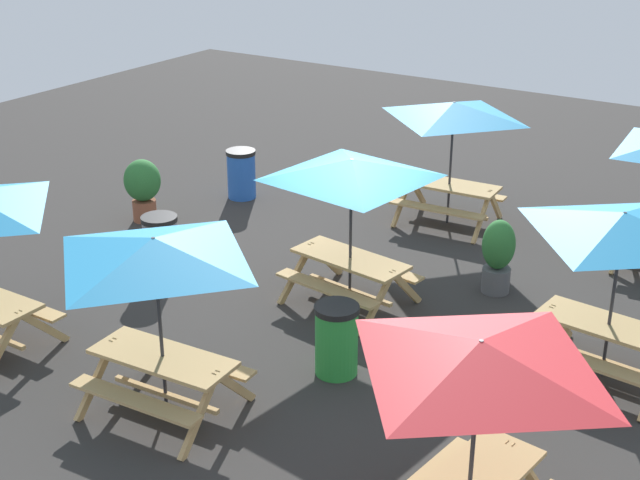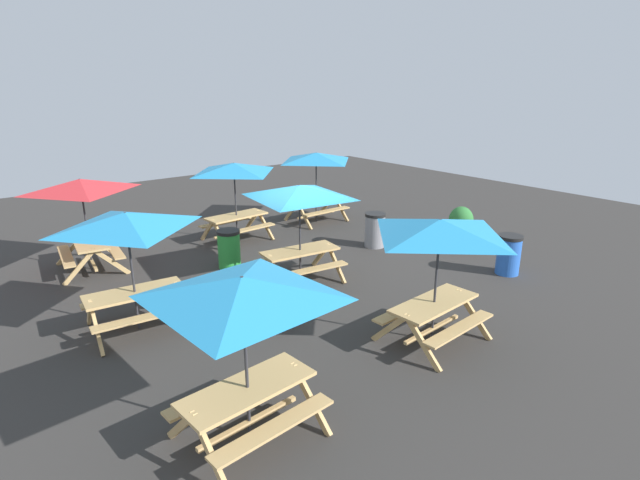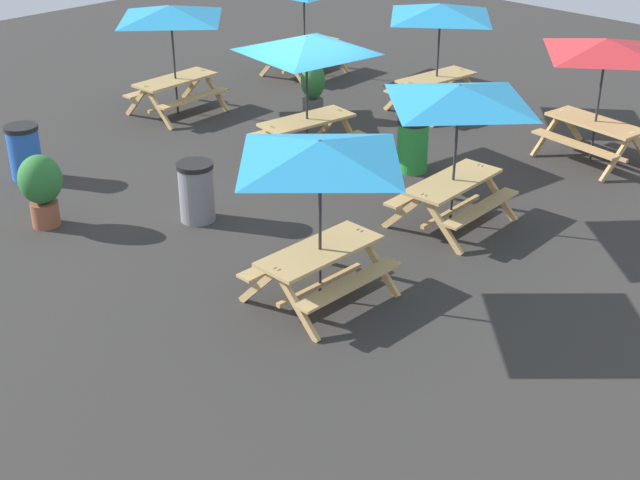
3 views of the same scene
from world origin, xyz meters
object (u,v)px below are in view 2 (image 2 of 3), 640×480
at_px(picnic_table_5, 243,300).
at_px(potted_plant_1, 461,224).
at_px(trash_bin_blue, 509,254).
at_px(picnic_table_4, 439,237).
at_px(picnic_table_1, 316,162).
at_px(picnic_table_2, 234,174).
at_px(trash_bin_gray, 375,230).
at_px(picnic_table_0, 81,192).
at_px(picnic_table_3, 299,199).
at_px(picnic_table_6, 127,229).
at_px(potted_plant_0, 277,295).
at_px(trash_bin_green, 229,249).

height_order(picnic_table_5, potted_plant_1, picnic_table_5).
bearing_deg(trash_bin_blue, picnic_table_4, 13.43).
relative_size(picnic_table_1, picnic_table_2, 1.00).
xyz_separation_m(picnic_table_4, potted_plant_1, (-4.83, -2.95, -1.30)).
bearing_deg(potted_plant_1, trash_bin_gray, -40.32).
xyz_separation_m(trash_bin_gray, potted_plant_1, (-1.83, 1.56, 0.19)).
relative_size(picnic_table_0, picnic_table_3, 0.83).
bearing_deg(picnic_table_2, trash_bin_blue, 116.99).
distance_m(picnic_table_1, trash_bin_blue, 6.90).
xyz_separation_m(picnic_table_1, trash_bin_blue, (-0.67, 6.70, -1.49)).
bearing_deg(potted_plant_1, picnic_table_3, -9.76).
xyz_separation_m(picnic_table_2, picnic_table_4, (0.26, 7.50, 0.00)).
relative_size(picnic_table_2, trash_bin_gray, 2.38).
xyz_separation_m(picnic_table_5, potted_plant_1, (-8.79, -3.10, -1.30)).
distance_m(picnic_table_2, trash_bin_gray, 4.33).
distance_m(picnic_table_3, picnic_table_6, 3.86).
bearing_deg(potted_plant_0, picnic_table_2, -112.04).
bearing_deg(picnic_table_3, picnic_table_5, 53.92).
height_order(picnic_table_1, picnic_table_6, same).
relative_size(trash_bin_blue, potted_plant_1, 0.83).
distance_m(picnic_table_0, trash_bin_green, 3.75).
height_order(trash_bin_gray, potted_plant_1, potted_plant_1).
xyz_separation_m(picnic_table_5, picnic_table_6, (0.07, -3.97, 0.00)).
bearing_deg(picnic_table_1, picnic_table_5, 46.72).
relative_size(picnic_table_3, trash_bin_blue, 2.86).
height_order(picnic_table_2, picnic_table_4, same).
distance_m(picnic_table_3, picnic_table_5, 5.48).
height_order(picnic_table_4, picnic_table_5, same).
height_order(picnic_table_5, trash_bin_gray, picnic_table_5).
relative_size(picnic_table_1, picnic_table_4, 1.00).
bearing_deg(trash_bin_green, potted_plant_1, 155.50).
xyz_separation_m(picnic_table_1, picnic_table_3, (3.55, 3.86, 0.00)).
height_order(trash_bin_gray, trash_bin_green, same).
xyz_separation_m(picnic_table_3, potted_plant_1, (-4.99, 0.86, -1.30)).
bearing_deg(picnic_table_0, picnic_table_1, 97.37).
xyz_separation_m(picnic_table_2, potted_plant_1, (-4.58, 4.55, -1.30)).
bearing_deg(trash_bin_gray, picnic_table_5, 33.79).
bearing_deg(picnic_table_4, picnic_table_5, -1.13).
relative_size(picnic_table_3, trash_bin_green, 2.86).
relative_size(picnic_table_6, potted_plant_0, 1.95).
height_order(picnic_table_3, trash_bin_green, picnic_table_3).
bearing_deg(potted_plant_1, picnic_table_5, 19.42).
height_order(picnic_table_3, trash_bin_blue, picnic_table_3).
distance_m(picnic_table_2, picnic_table_3, 3.71).
relative_size(picnic_table_4, trash_bin_gray, 2.38).
xyz_separation_m(picnic_table_4, picnic_table_6, (4.02, -3.82, 0.00)).
bearing_deg(trash_bin_green, picnic_table_2, -124.69).
xyz_separation_m(picnic_table_0, picnic_table_3, (-3.65, 3.87, 0.00)).
bearing_deg(trash_bin_gray, potted_plant_1, 139.68).
distance_m(picnic_table_5, potted_plant_0, 3.44).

